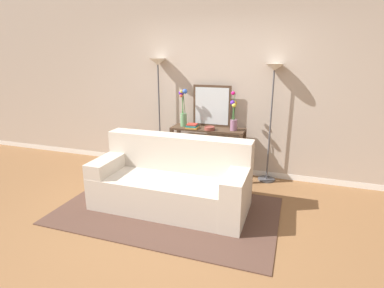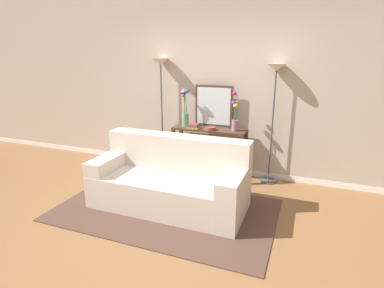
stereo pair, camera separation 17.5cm
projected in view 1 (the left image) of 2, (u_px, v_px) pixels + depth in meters
ground_plane at (169, 233)px, 3.40m from camera, size 16.00×16.00×0.02m
back_wall at (218, 82)px, 4.83m from camera, size 12.00×0.15×2.95m
area_rug at (168, 210)px, 3.86m from camera, size 2.69×1.61×0.01m
couch at (172, 183)px, 3.91m from camera, size 1.94×0.85×0.88m
console_table at (208, 144)px, 4.82m from camera, size 1.14×0.35×0.79m
floor_lamp_left at (158, 83)px, 4.94m from camera, size 0.28×0.28×1.82m
floor_lamp_right at (273, 90)px, 4.40m from camera, size 0.28×0.28×1.76m
wall_mirror at (212, 106)px, 4.78m from camera, size 0.60×0.02×0.64m
vase_tall_flowers at (183, 110)px, 4.80m from camera, size 0.14×0.10×0.59m
vase_short_flowers at (234, 116)px, 4.55m from camera, size 0.11×0.14×0.58m
fruit_bowl at (209, 128)px, 4.63m from camera, size 0.16×0.16×0.05m
book_stack at (192, 126)px, 4.72m from camera, size 0.19×0.16×0.07m
book_row_under_console at (189, 170)px, 5.06m from camera, size 0.29×0.18×0.13m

